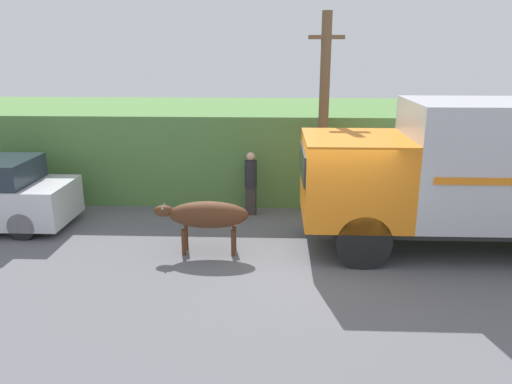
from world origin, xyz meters
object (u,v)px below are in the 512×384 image
at_px(cargo_truck, 485,171).
at_px(utility_pole, 324,113).
at_px(brown_cow, 207,215).
at_px(pedestrian_on_hill, 251,180).

xyz_separation_m(cargo_truck, utility_pole, (-3.25, 2.47, 0.89)).
distance_m(cargo_truck, utility_pole, 4.18).
bearing_deg(brown_cow, cargo_truck, -4.13).
bearing_deg(utility_pole, pedestrian_on_hill, -173.86).
relative_size(brown_cow, utility_pole, 0.40).
height_order(cargo_truck, brown_cow, cargo_truck).
distance_m(cargo_truck, pedestrian_on_hill, 5.68).
distance_m(pedestrian_on_hill, utility_pole, 2.59).
height_order(cargo_truck, utility_pole, utility_pole).
bearing_deg(cargo_truck, utility_pole, 145.25).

